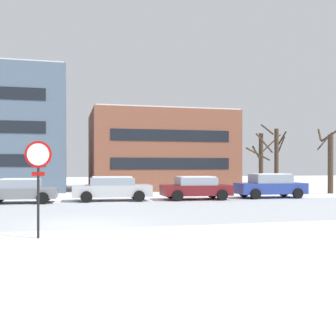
% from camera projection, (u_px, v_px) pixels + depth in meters
% --- Properties ---
extents(ground_plane, '(120.00, 120.00, 0.00)m').
position_uv_depth(ground_plane, '(81.00, 225.00, 14.11)').
color(ground_plane, white).
extents(road_surface, '(80.00, 9.49, 0.00)m').
position_uv_depth(road_surface, '(78.00, 213.00, 17.75)').
color(road_surface, '#B7BCC4').
rests_on(road_surface, ground).
extents(stop_sign, '(0.75, 0.17, 2.74)m').
position_uv_depth(stop_sign, '(38.00, 170.00, 11.55)').
color(stop_sign, black).
rests_on(stop_sign, ground).
extents(parked_car_gray, '(3.91, 2.16, 1.35)m').
position_uv_depth(parked_car_gray, '(20.00, 190.00, 22.32)').
color(parked_car_gray, slate).
rests_on(parked_car_gray, ground).
extents(parked_car_silver, '(4.56, 2.25, 1.41)m').
position_uv_depth(parked_car_silver, '(112.00, 188.00, 23.77)').
color(parked_car_silver, silver).
rests_on(parked_car_silver, ground).
extents(parked_car_maroon, '(4.19, 2.29, 1.40)m').
position_uv_depth(parked_car_maroon, '(196.00, 188.00, 24.66)').
color(parked_car_maroon, maroon).
rests_on(parked_car_maroon, ground).
extents(parked_car_blue, '(4.36, 2.20, 1.54)m').
position_uv_depth(parked_car_blue, '(270.00, 186.00, 26.01)').
color(parked_car_blue, '#283D93').
rests_on(parked_car_blue, ground).
extents(tree_far_right, '(1.64, 1.63, 5.10)m').
position_uv_depth(tree_far_right, '(276.00, 158.00, 29.81)').
color(tree_far_right, '#423326').
rests_on(tree_far_right, ground).
extents(tree_far_mid, '(2.19, 1.48, 4.94)m').
position_uv_depth(tree_far_mid, '(330.00, 160.00, 30.26)').
color(tree_far_mid, '#423326').
rests_on(tree_far_mid, ground).
extents(tree_far_left, '(1.87, 1.67, 4.38)m').
position_uv_depth(tree_far_left, '(261.00, 162.00, 29.71)').
color(tree_far_left, '#423326').
rests_on(tree_far_left, ground).
extents(building_far_right, '(11.94, 8.87, 6.70)m').
position_uv_depth(building_far_right, '(159.00, 151.00, 36.38)').
color(building_far_right, brown).
rests_on(building_far_right, ground).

